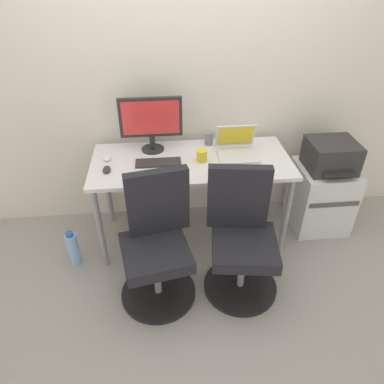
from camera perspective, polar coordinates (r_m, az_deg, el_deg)
ground_plane at (r=3.18m, az=-0.09°, el=-6.80°), size 5.28×5.28×0.00m
back_wall at (r=2.91m, az=-0.96°, el=18.61°), size 4.40×0.04×2.60m
desk at (r=2.77m, az=-0.10°, el=3.84°), size 1.53×0.67×0.76m
office_chair_left at (r=2.47m, az=-5.62°, el=-8.46°), size 0.54×0.54×0.94m
office_chair_right at (r=2.52m, az=7.88°, el=-7.51°), size 0.54×0.54×0.94m
side_cabinet at (r=3.33m, az=19.88°, el=-0.69°), size 0.46×0.47×0.58m
printer at (r=3.12m, az=21.36°, el=5.47°), size 0.38×0.40×0.24m
water_bottle_on_floor at (r=2.98m, az=-18.49°, el=-8.57°), size 0.09×0.09×0.31m
desktop_monitor at (r=2.79m, az=-6.60°, el=11.28°), size 0.48×0.18×0.43m
open_laptop at (r=2.82m, az=7.22°, el=7.03°), size 0.31×0.30×0.22m
keyboard_by_monitor at (r=2.69m, az=-5.41°, el=4.70°), size 0.34×0.12×0.02m
keyboard_by_laptop at (r=2.57m, az=8.67°, el=2.89°), size 0.34×0.12×0.02m
mouse_by_monitor at (r=2.81m, az=-13.41°, el=5.36°), size 0.06×0.10×0.03m
mouse_by_laptop at (r=2.66m, az=-13.50°, el=3.55°), size 0.06×0.10×0.03m
coffee_mug at (r=2.70m, az=1.58°, el=5.82°), size 0.08×0.08×0.09m
pen_cup at (r=2.94m, az=2.71°, el=8.56°), size 0.07×0.07×0.10m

